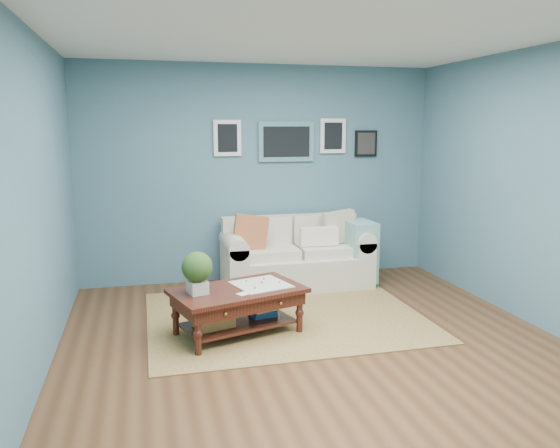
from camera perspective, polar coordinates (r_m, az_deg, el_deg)
name	(u,v)px	position (r m, az deg, el deg)	size (l,w,h in m)	color
room_shell	(322,197)	(4.59, 4.45, 2.87)	(5.00, 5.02, 2.70)	brown
area_rug	(285,316)	(5.72, 0.50, -9.61)	(2.77, 2.22, 0.01)	brown
loveseat	(302,255)	(6.73, 2.28, -3.25)	(1.82, 0.83, 0.93)	beige
coffee_table	(231,297)	(5.14, -5.11, -7.65)	(1.34, 1.01, 0.84)	black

